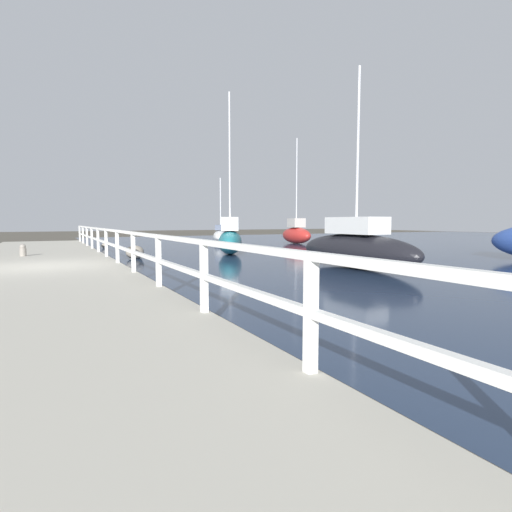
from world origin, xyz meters
TOP-DOWN VIEW (x-y plane):
  - ground_plane at (0.00, 0.00)m, footprint 120.00×120.00m
  - dock_walkway at (0.00, 0.00)m, footprint 4.72×36.00m
  - railing at (2.26, -0.00)m, footprint 0.10×32.50m
  - boulder_near_dock at (3.57, 3.94)m, footprint 0.77×0.69m
  - boulder_far_strip at (3.75, 4.36)m, footprint 0.44×0.39m
  - boulder_upstream at (3.34, 11.91)m, footprint 0.42×0.38m
  - mooring_bollard at (-0.62, 4.43)m, footprint 0.24×0.24m
  - sailboat_white at (11.83, 14.09)m, footprint 3.27×5.41m
  - sailboat_red at (16.46, 10.85)m, footprint 1.66×3.88m
  - sailboat_black at (9.50, -3.29)m, footprint 1.45×5.47m
  - sailboat_teal at (8.23, 4.30)m, footprint 2.67×3.98m

SIDE VIEW (x-z plane):
  - ground_plane at x=0.00m, z-range 0.00..0.00m
  - dock_walkway at x=0.00m, z-range 0.00..0.24m
  - boulder_upstream at x=3.34m, z-range 0.00..0.31m
  - boulder_far_strip at x=3.75m, z-range 0.00..0.33m
  - boulder_near_dock at x=3.57m, z-range 0.00..0.58m
  - mooring_bollard at x=-0.62m, z-range 0.24..0.72m
  - sailboat_white at x=11.83m, z-range -1.85..2.99m
  - sailboat_black at x=9.50m, z-range -2.62..4.05m
  - sailboat_red at x=16.46m, z-range -3.06..4.52m
  - sailboat_teal at x=8.23m, z-range -3.13..4.64m
  - railing at x=2.26m, z-range 0.44..1.53m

